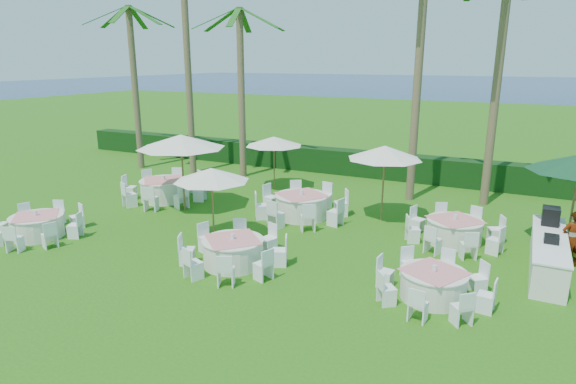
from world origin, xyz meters
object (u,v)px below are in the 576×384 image
at_px(banquet_table_b, 233,251).
at_px(banquet_table_d, 164,189).
at_px(banquet_table_f, 454,230).
at_px(buffet_table, 548,252).
at_px(banquet_table_e, 302,205).
at_px(umbrella_a, 181,141).
at_px(umbrella_c, 274,141).
at_px(umbrella_b, 211,175).
at_px(staff_person, 572,239).
at_px(banquet_table_a, 37,226).
at_px(umbrella_d, 385,152).
at_px(banquet_table_c, 433,284).

xyz_separation_m(banquet_table_b, banquet_table_d, (-6.00, 4.24, 0.05)).
xyz_separation_m(banquet_table_f, buffet_table, (2.57, -1.03, 0.11)).
relative_size(banquet_table_e, umbrella_a, 1.04).
bearing_deg(umbrella_c, umbrella_b, -78.98).
relative_size(banquet_table_d, banquet_table_f, 1.13).
distance_m(buffet_table, staff_person, 0.85).
bearing_deg(banquet_table_a, umbrella_c, 64.96).
height_order(umbrella_d, staff_person, umbrella_d).
height_order(banquet_table_a, umbrella_c, umbrella_c).
bearing_deg(banquet_table_b, umbrella_b, 140.16).
relative_size(banquet_table_b, umbrella_d, 1.09).
bearing_deg(umbrella_b, banquet_table_b, -39.84).
height_order(banquet_table_b, buffet_table, buffet_table).
xyz_separation_m(banquet_table_c, buffet_table, (2.50, 3.04, 0.14)).
distance_m(umbrella_d, staff_person, 6.18).
height_order(banquet_table_d, banquet_table_e, banquet_table_d).
bearing_deg(umbrella_b, banquet_table_c, -7.01).
xyz_separation_m(umbrella_d, staff_person, (5.74, -1.55, -1.67)).
xyz_separation_m(banquet_table_d, umbrella_d, (8.67, 1.35, 2.01)).
bearing_deg(banquet_table_a, umbrella_a, 60.70).
relative_size(banquet_table_a, umbrella_d, 1.03).
distance_m(banquet_table_a, staff_person, 16.07).
bearing_deg(banquet_table_c, banquet_table_f, 90.97).
xyz_separation_m(banquet_table_a, banquet_table_e, (6.82, 5.60, 0.07)).
relative_size(banquet_table_b, umbrella_c, 1.17).
height_order(banquet_table_e, umbrella_a, umbrella_a).
bearing_deg(umbrella_c, buffet_table, -22.07).
distance_m(banquet_table_c, umbrella_d, 6.18).
distance_m(banquet_table_a, banquet_table_c, 12.30).
relative_size(umbrella_c, buffet_table, 0.61).
xyz_separation_m(umbrella_b, umbrella_d, (4.20, 4.31, 0.30)).
height_order(banquet_table_f, buffet_table, buffet_table).
relative_size(banquet_table_e, umbrella_b, 1.43).
xyz_separation_m(banquet_table_d, banquet_table_e, (5.95, 0.44, -0.00)).
distance_m(banquet_table_c, umbrella_b, 7.17).
bearing_deg(umbrella_a, banquet_table_d, 154.65).
relative_size(banquet_table_a, banquet_table_e, 0.82).
bearing_deg(umbrella_d, umbrella_b, -134.25).
bearing_deg(banquet_table_a, staff_person, 18.00).
height_order(banquet_table_d, staff_person, staff_person).
height_order(banquet_table_e, umbrella_b, umbrella_b).
relative_size(umbrella_c, staff_person, 1.58).
relative_size(umbrella_b, buffet_table, 0.58).
xyz_separation_m(banquet_table_e, umbrella_d, (2.72, 0.91, 2.02)).
xyz_separation_m(banquet_table_a, umbrella_a, (2.47, 4.40, 2.26)).
bearing_deg(umbrella_a, banquet_table_b, -38.41).
distance_m(banquet_table_b, umbrella_a, 6.04).
bearing_deg(staff_person, banquet_table_f, -31.15).
relative_size(banquet_table_d, buffet_table, 0.81).
bearing_deg(umbrella_c, banquet_table_b, -70.24).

